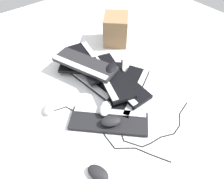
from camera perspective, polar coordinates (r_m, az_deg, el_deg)
ground_plane at (r=1.25m, az=0.33°, el=-3.28°), size 3.20×3.20×0.00m
keyboard_0 at (r=1.37m, az=-5.53°, el=3.11°), size 0.46×0.20×0.03m
keyboard_1 at (r=1.15m, az=-0.88°, el=-8.90°), size 0.42×0.42×0.03m
keyboard_2 at (r=1.30m, az=4.90°, el=0.01°), size 0.34×0.46×0.03m
keyboard_3 at (r=1.43m, az=-5.91°, el=6.74°), size 0.41×0.42×0.03m
keyboard_4 at (r=1.42m, az=-6.78°, el=8.00°), size 0.46×0.23×0.03m
keyboard_5 at (r=1.36m, az=-7.90°, el=7.24°), size 0.46×0.30×0.03m
keyboard_6 at (r=1.30m, az=2.36°, el=2.19°), size 0.44×0.16×0.03m
keyboard_7 at (r=1.30m, az=-0.32°, el=3.84°), size 0.46×0.27×0.03m
mouse_0 at (r=1.15m, az=-1.89°, el=-5.41°), size 0.12×0.13×0.04m
mouse_1 at (r=1.10m, az=-0.35°, el=-9.00°), size 0.11×0.13×0.04m
mouse_2 at (r=1.25m, az=-17.31°, el=-4.93°), size 0.12×0.13×0.04m
mouse_3 at (r=1.30m, az=-0.24°, el=6.10°), size 0.12×0.13×0.04m
mouse_4 at (r=1.01m, az=-4.02°, el=-22.72°), size 0.13×0.10×0.04m
cable_0 at (r=1.12m, az=-2.20°, el=-11.73°), size 0.66×0.33×0.01m
cable_1 at (r=1.15m, az=7.51°, el=-10.32°), size 0.45×0.61×0.01m
cardboard_box at (r=1.68m, az=1.10°, el=16.81°), size 0.29×0.28×0.23m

